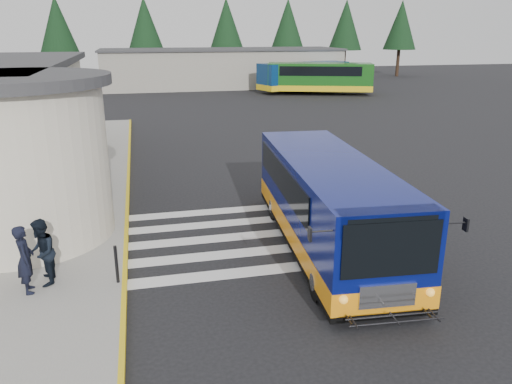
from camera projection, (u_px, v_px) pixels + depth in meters
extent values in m
plane|color=black|center=(253.00, 226.00, 16.40)|extent=(140.00, 140.00, 0.00)
cube|color=yellow|center=(128.00, 195.00, 19.20)|extent=(0.12, 34.00, 0.16)
cylinder|color=#BFB5A2|center=(17.00, 164.00, 14.61)|extent=(5.20, 5.20, 4.50)
cylinder|color=#38383A|center=(4.00, 80.00, 13.87)|extent=(5.80, 5.80, 0.30)
cube|color=black|center=(61.00, 163.00, 19.24)|extent=(0.08, 1.20, 2.20)
cube|color=#38383A|center=(70.00, 129.00, 18.94)|extent=(1.20, 1.80, 0.12)
cube|color=silver|center=(262.00, 270.00, 13.33)|extent=(8.00, 0.55, 0.01)
cube|color=silver|center=(252.00, 252.00, 14.44)|extent=(8.00, 0.55, 0.01)
cube|color=silver|center=(243.00, 236.00, 15.55)|extent=(8.00, 0.55, 0.01)
cube|color=silver|center=(236.00, 222.00, 16.66)|extent=(8.00, 0.55, 0.01)
cube|color=silver|center=(230.00, 210.00, 17.78)|extent=(8.00, 0.55, 0.01)
cube|color=gray|center=(222.00, 69.00, 55.98)|extent=(26.00, 8.00, 4.00)
cube|color=#38383A|center=(222.00, 49.00, 55.33)|extent=(26.40, 8.40, 0.20)
cylinder|color=black|center=(62.00, 68.00, 59.54)|extent=(0.44, 0.44, 3.60)
cone|color=black|center=(57.00, 24.00, 58.00)|extent=(4.40, 4.40, 6.40)
cylinder|color=black|center=(148.00, 67.00, 61.71)|extent=(0.44, 0.44, 3.60)
cone|color=black|center=(145.00, 24.00, 60.17)|extent=(4.40, 4.40, 6.40)
cylinder|color=black|center=(227.00, 66.00, 63.88)|extent=(0.44, 0.44, 3.60)
cone|color=black|center=(226.00, 24.00, 62.33)|extent=(4.40, 4.40, 6.40)
cylinder|color=black|center=(287.00, 65.00, 65.61)|extent=(0.44, 0.44, 3.60)
cone|color=black|center=(288.00, 25.00, 64.07)|extent=(4.40, 4.40, 6.40)
cylinder|color=black|center=(344.00, 64.00, 67.35)|extent=(0.44, 0.44, 3.60)
cone|color=black|center=(346.00, 25.00, 65.80)|extent=(4.40, 4.40, 6.40)
cylinder|color=black|center=(398.00, 63.00, 69.08)|extent=(0.44, 0.44, 3.60)
cone|color=black|center=(401.00, 25.00, 67.54)|extent=(4.40, 4.40, 6.40)
cube|color=#081161|center=(328.00, 199.00, 14.32)|extent=(3.03, 8.79, 2.26)
cube|color=orange|center=(327.00, 226.00, 14.59)|extent=(3.06, 8.82, 0.54)
cube|color=black|center=(326.00, 236.00, 14.69)|extent=(3.05, 8.81, 0.21)
cube|color=black|center=(391.00, 250.00, 10.14)|extent=(2.11, 0.21, 1.20)
cube|color=silver|center=(387.00, 296.00, 10.45)|extent=(1.25, 0.15, 0.53)
cube|color=black|center=(282.00, 178.00, 14.72)|extent=(0.50, 6.32, 0.86)
cube|color=black|center=(360.00, 174.00, 15.08)|extent=(0.50, 6.32, 0.86)
cylinder|color=black|center=(319.00, 282.00, 11.79)|extent=(0.35, 0.94, 0.92)
cylinder|color=black|center=(403.00, 275.00, 12.10)|extent=(0.35, 0.94, 0.92)
cylinder|color=black|center=(275.00, 206.00, 16.84)|extent=(0.35, 0.94, 0.92)
cylinder|color=black|center=(335.00, 203.00, 17.15)|extent=(0.35, 0.94, 0.92)
cube|color=black|center=(310.00, 234.00, 9.92)|extent=(0.06, 0.18, 0.29)
cube|color=black|center=(466.00, 224.00, 10.42)|extent=(0.06, 0.18, 0.29)
imported|color=black|center=(25.00, 259.00, 11.72)|extent=(0.52, 0.68, 1.69)
imported|color=black|center=(42.00, 253.00, 12.08)|extent=(0.69, 0.86, 1.68)
cylinder|color=black|center=(116.00, 264.00, 12.26)|extent=(0.08, 0.08, 0.98)
cube|color=navy|center=(304.00, 75.00, 51.62)|extent=(10.23, 5.83, 2.52)
cube|color=yellow|center=(303.00, 85.00, 51.94)|extent=(10.27, 5.87, 0.55)
cube|color=black|center=(304.00, 69.00, 51.44)|extent=(8.17, 5.16, 0.88)
cube|color=#165015|center=(320.00, 77.00, 49.40)|extent=(10.53, 5.81, 2.59)
cube|color=yellow|center=(319.00, 87.00, 49.73)|extent=(10.57, 5.86, 0.56)
cube|color=black|center=(320.00, 70.00, 49.21)|extent=(8.40, 5.17, 0.90)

